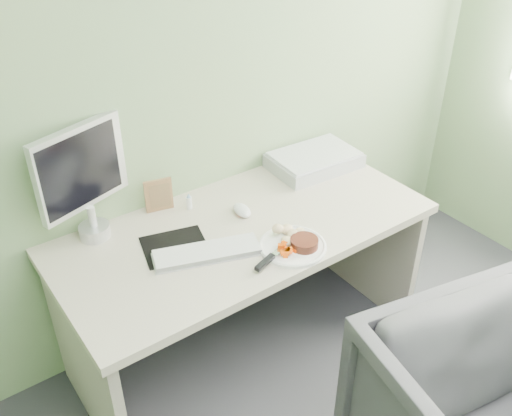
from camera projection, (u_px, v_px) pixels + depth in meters
wall_back at (190, 58)px, 2.32m from camera, size 3.50×0.00×3.50m
desk at (245, 260)px, 2.51m from camera, size 1.60×0.75×0.73m
plate at (292, 246)px, 2.27m from camera, size 0.27×0.27×0.01m
steak at (304, 243)px, 2.25m from camera, size 0.14×0.14×0.04m
potato_pile at (291, 231)px, 2.30m from camera, size 0.13×0.11×0.06m
carrot_heap at (287, 247)px, 2.22m from camera, size 0.08×0.08×0.04m
steak_knife at (271, 257)px, 2.19m from camera, size 0.27×0.11×0.02m
mousepad at (175, 247)px, 2.28m from camera, size 0.30×0.28×0.00m
keyboard at (207, 252)px, 2.23m from camera, size 0.43×0.25×0.02m
computer_mouse at (242, 210)px, 2.47m from camera, size 0.08×0.12×0.04m
photo_frame at (159, 195)px, 2.46m from camera, size 0.12×0.04×0.15m
eyedrop_bottle at (189, 202)px, 2.50m from camera, size 0.03×0.03×0.08m
scanner at (314, 161)px, 2.81m from camera, size 0.44×0.31×0.07m
monitor at (83, 177)px, 2.20m from camera, size 0.39×0.16×0.48m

